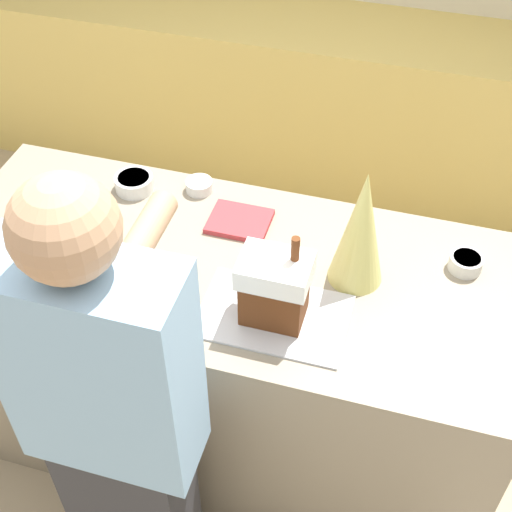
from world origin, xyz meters
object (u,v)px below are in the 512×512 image
Objects in this scene: person at (117,430)px; cookbook at (240,221)px; gingerbread_house at (275,287)px; baking_tray at (274,316)px; candy_bowl_far_right at (64,195)px; decorative_tree at (361,228)px; candy_bowl_near_tray_left at (199,185)px; candy_bowl_behind_tray at (466,262)px; mug at (46,269)px; candy_bowl_beside_tree at (134,182)px.

cookbook is at bearing 83.90° from person.
gingerbread_house is 0.17× the size of person.
baking_tray is 0.55m from person.
gingerbread_house reaches higher than candy_bowl_far_right.
candy_bowl_far_right is at bearing -175.42° from cookbook.
candy_bowl_near_tray_left is at bearing 156.27° from decorative_tree.
decorative_tree reaches higher than baking_tray.
candy_bowl_behind_tray is 0.86× the size of candy_bowl_far_right.
gingerbread_house is 3.36× the size of mug.
candy_bowl_near_tray_left is at bearing 96.00° from person.
person is (0.53, -0.77, -0.07)m from candy_bowl_far_right.
mug reaches higher than candy_bowl_far_right.
candy_bowl_far_right is at bearing -178.18° from candy_bowl_behind_tray.
candy_bowl_far_right is at bearing -157.59° from candy_bowl_near_tray_left.
decorative_tree is 0.96m from mug.
baking_tray is at bearing 3.56° from mug.
candy_bowl_far_right is (-0.84, 0.31, 0.02)m from baking_tray.
cookbook is (-0.42, 0.14, -0.19)m from decorative_tree.
cookbook is 0.64m from mug.
candy_bowl_behind_tray is 0.77× the size of candy_bowl_beside_tree.
candy_bowl_far_right reaches higher than cookbook.
candy_bowl_beside_tree is 1.52× the size of mug.
candy_bowl_behind_tray reaches higher than cookbook.
decorative_tree is at bearing -14.21° from candy_bowl_beside_tree.
baking_tray is 0.64m from candy_bowl_near_tray_left.
gingerbread_house is 0.31m from decorative_tree.
candy_bowl_far_right is (-1.36, -0.04, -0.01)m from candy_bowl_behind_tray.
candy_bowl_beside_tree is 0.95m from person.
mug is (-0.91, -0.27, -0.16)m from decorative_tree.
person is (-0.83, -0.82, -0.07)m from candy_bowl_behind_tray.
candy_bowl_behind_tray is at bearing -0.50° from cookbook.
cookbook is at bearing -10.06° from candy_bowl_beside_tree.
candy_bowl_beside_tree is at bearing 145.13° from gingerbread_house.
mug is at bearing -70.70° from candy_bowl_far_right.
decorative_tree is 1.99× the size of cookbook.
decorative_tree is 3.32× the size of candy_bowl_far_right.
person reaches higher than baking_tray.
mug is at bearing -163.33° from decorative_tree.
mug reaches higher than candy_bowl_beside_tree.
mug reaches higher than candy_bowl_behind_tray.
cookbook is (-0.22, 0.36, -0.12)m from gingerbread_house.
baking_tray is 0.25× the size of person.
gingerbread_house is at bearing -50.59° from candy_bowl_near_tray_left.
gingerbread_house is at bearing -130.94° from decorative_tree.
person is at bearing -96.10° from cookbook.
decorative_tree reaches higher than candy_bowl_behind_tray.
mug is 0.59m from person.
decorative_tree is at bearing -158.29° from candy_bowl_behind_tray.
gingerbread_house is 0.58m from person.
candy_bowl_beside_tree is 0.24m from candy_bowl_far_right.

